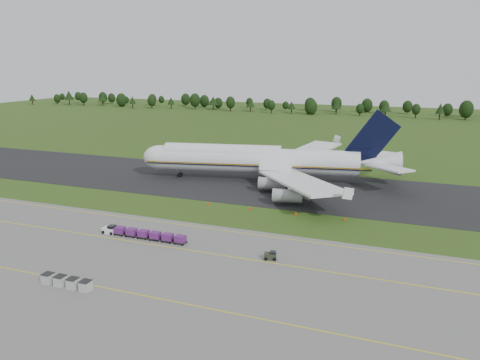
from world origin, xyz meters
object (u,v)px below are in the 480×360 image
at_px(aircraft, 261,160).
at_px(utility_cart, 270,256).
at_px(baggage_train, 142,234).
at_px(uld_row, 67,282).
at_px(edge_markers, 273,211).

distance_m(aircraft, utility_cart, 57.84).
distance_m(baggage_train, uld_row, 22.04).
relative_size(baggage_train, utility_cart, 7.88).
bearing_deg(uld_row, aircraft, 84.99).
height_order(uld_row, edge_markers, uld_row).
height_order(baggage_train, edge_markers, baggage_train).
xyz_separation_m(utility_cart, uld_row, (-26.32, -21.19, 0.24)).
xyz_separation_m(baggage_train, utility_cart, (26.75, -0.84, -0.32)).
relative_size(aircraft, utility_cart, 32.24).
xyz_separation_m(utility_cart, edge_markers, (-7.40, 25.90, -0.36)).
xyz_separation_m(aircraft, utility_cart, (19.71, -54.10, -5.49)).
distance_m(baggage_train, edge_markers, 31.67).
relative_size(utility_cart, edge_markers, 0.07).
xyz_separation_m(baggage_train, edge_markers, (19.36, 25.06, -0.67)).
bearing_deg(utility_cart, aircraft, 110.02).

